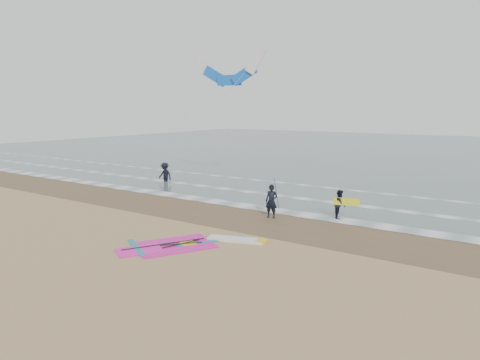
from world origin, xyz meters
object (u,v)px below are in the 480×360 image
Objects in this scene: person_walking at (340,204)px; surf_kite at (229,71)px; person_standing at (271,201)px; windsurf_rig at (192,244)px; person_wading at (165,170)px.

person_walking is 14.11m from surf_kite.
person_standing is 0.20× the size of surf_kite.
windsurf_rig is 3.53× the size of person_walking.
windsurf_rig is 8.56m from person_walking.
surf_kite is at bearing 24.15° from person_wading.
surf_kite is (4.72, 2.07, 7.46)m from person_wading.
surf_kite is at bearing 127.11° from person_standing.
surf_kite is (-7.63, 7.00, 7.52)m from person_standing.
person_wading is (-15.41, 3.06, 0.20)m from person_walking.
surf_kite reaches higher than person_wading.
person_standing is at bearing 84.37° from windsurf_rig.
person_standing is 13.29m from person_wading.
person_wading reaches higher than person_standing.
person_standing is 12.80m from surf_kite.
windsurf_rig is 2.81× the size of person_wading.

